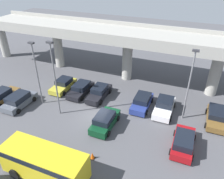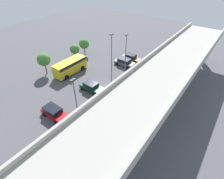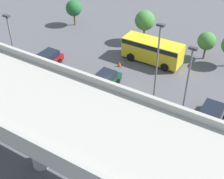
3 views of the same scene
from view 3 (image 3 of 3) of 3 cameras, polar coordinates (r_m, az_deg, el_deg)
ground_plane at (r=32.65m, az=-0.25°, el=-1.31°), size 103.51×103.51×0.00m
highway_overpass at (r=22.52m, az=-14.61°, el=-2.89°), size 49.77×7.20×7.68m
parked_car_1 at (r=30.51m, az=17.54°, el=-4.63°), size 2.26×4.54×1.61m
parked_car_2 at (r=27.05m, az=8.26°, el=-9.51°), size 2.16×4.45×1.49m
parked_car_3 at (r=27.94m, az=2.99°, el=-7.25°), size 2.15×4.72×1.45m
parked_car_4 at (r=28.90m, az=-1.81°, el=-5.31°), size 2.03×4.80×1.60m
parked_car_5 at (r=33.61m, az=-1.46°, el=1.50°), size 2.17×4.50×1.61m
parked_car_6 at (r=31.79m, az=-10.67°, el=-1.60°), size 2.13×4.55×1.52m
parked_car_7 at (r=33.39m, az=-14.24°, el=-0.02°), size 2.25×4.63×1.66m
parked_car_8 at (r=38.14m, az=-11.94°, el=5.26°), size 2.15×4.51×1.59m
shuttle_bus at (r=38.13m, az=7.41°, el=7.30°), size 7.27×2.77×2.74m
lamp_post_near_aisle at (r=27.32m, az=13.61°, el=1.35°), size 0.70×0.35×8.06m
lamp_post_mid_lot at (r=32.96m, az=-17.63°, el=7.28°), size 0.70×0.35×8.32m
lamp_post_by_overpass at (r=28.83m, az=8.25°, el=5.02°), size 0.70×0.35×8.86m
tree_front_centre at (r=39.72m, az=16.93°, el=8.47°), size 2.22×2.22×3.53m
tree_front_right at (r=41.86m, az=6.02°, el=12.44°), size 2.62×2.62×4.48m
tree_front_far_right at (r=47.32m, az=-7.01°, el=14.53°), size 2.34×2.34×3.80m
traffic_cone at (r=37.46m, az=1.37°, el=4.72°), size 0.44×0.44×0.70m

